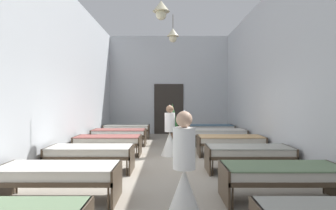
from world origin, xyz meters
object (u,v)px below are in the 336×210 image
object	(u,v)px
bed_left_row_2	(89,152)
bed_left_row_5	(125,128)
bed_right_row_4	(217,133)
bed_right_row_5	(210,128)
nurse_mid_aisle	(183,182)
bed_right_row_3	(229,140)
bed_left_row_3	(107,141)
bed_right_row_2	(247,152)
bed_left_row_1	(57,174)
bed_right_row_1	(280,173)
potted_plant	(171,120)
nurse_near_aisle	(168,138)
bed_left_row_4	(118,133)

from	to	relation	value
bed_left_row_2	bed_left_row_5	size ratio (longest dim) A/B	1.00
bed_right_row_4	bed_right_row_5	xyz separation A→B (m)	(0.00, 1.86, 0.00)
bed_left_row_5	nurse_mid_aisle	size ratio (longest dim) A/B	1.28
bed_right_row_3	nurse_mid_aisle	distance (m)	4.76
bed_right_row_4	bed_left_row_3	bearing A→B (deg)	-152.44
nurse_mid_aisle	bed_left_row_2	bearing A→B (deg)	14.81
bed_left_row_2	bed_right_row_2	bearing A→B (deg)	0.00
bed_left_row_1	bed_left_row_5	world-z (taller)	same
bed_right_row_1	potted_plant	size ratio (longest dim) A/B	1.26
nurse_mid_aisle	potted_plant	xyz separation A→B (m)	(-0.05, 6.67, 0.37)
bed_left_row_2	potted_plant	world-z (taller)	potted_plant
bed_left_row_2	bed_right_row_2	size ratio (longest dim) A/B	1.00
bed_left_row_3	bed_right_row_5	size ratio (longest dim) A/B	1.00
bed_left_row_5	nurse_near_aisle	bearing A→B (deg)	-64.38
bed_left_row_2	bed_left_row_5	xyz separation A→B (m)	(0.00, 5.59, 0.00)
bed_right_row_2	nurse_mid_aisle	bearing A→B (deg)	-121.58
bed_right_row_2	potted_plant	bearing A→B (deg)	112.22
nurse_mid_aisle	bed_left_row_5	bearing A→B (deg)	-8.62
bed_left_row_2	bed_left_row_3	distance (m)	1.86
bed_left_row_3	bed_right_row_4	world-z (taller)	same
nurse_near_aisle	nurse_mid_aisle	world-z (taller)	same
bed_right_row_1	nurse_mid_aisle	size ratio (longest dim) A/B	1.28
bed_right_row_1	bed_left_row_3	size ratio (longest dim) A/B	1.00
bed_right_row_2	bed_right_row_4	bearing A→B (deg)	90.00
bed_left_row_1	bed_right_row_1	world-z (taller)	same
bed_left_row_5	bed_left_row_4	bearing A→B (deg)	-90.00
bed_left_row_3	bed_left_row_1	bearing A→B (deg)	-90.00
bed_right_row_4	bed_left_row_4	bearing A→B (deg)	180.00
bed_left_row_3	bed_right_row_4	xyz separation A→B (m)	(3.57, 1.86, 0.00)
bed_left_row_2	nurse_mid_aisle	bearing A→B (deg)	-53.13
bed_right_row_3	bed_left_row_1	bearing A→B (deg)	-133.77
bed_right_row_2	bed_right_row_4	world-z (taller)	same
bed_left_row_1	bed_right_row_3	size ratio (longest dim) A/B	1.00
bed_left_row_2	potted_plant	xyz separation A→B (m)	(1.92, 4.06, 0.46)
bed_left_row_3	bed_right_row_3	bearing A→B (deg)	0.00
bed_left_row_4	potted_plant	world-z (taller)	potted_plant
bed_right_row_5	nurse_mid_aisle	distance (m)	8.37
bed_right_row_2	nurse_near_aisle	world-z (taller)	nurse_near_aisle
bed_right_row_4	bed_right_row_5	bearing A→B (deg)	90.00
nurse_near_aisle	bed_right_row_5	bearing A→B (deg)	-174.83
bed_right_row_5	potted_plant	xyz separation A→B (m)	(-1.66, -1.54, 0.46)
potted_plant	bed_left_row_5	bearing A→B (deg)	141.26
bed_right_row_1	bed_left_row_2	world-z (taller)	same
bed_right_row_2	bed_left_row_1	bearing A→B (deg)	-152.44
bed_right_row_1	nurse_mid_aisle	bearing A→B (deg)	-154.93
bed_right_row_4	potted_plant	distance (m)	1.75
bed_left_row_1	bed_right_row_2	world-z (taller)	same
bed_right_row_2	bed_right_row_3	world-z (taller)	same
nurse_near_aisle	bed_left_row_5	bearing A→B (deg)	-123.97
nurse_near_aisle	bed_right_row_3	bearing A→B (deg)	121.31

